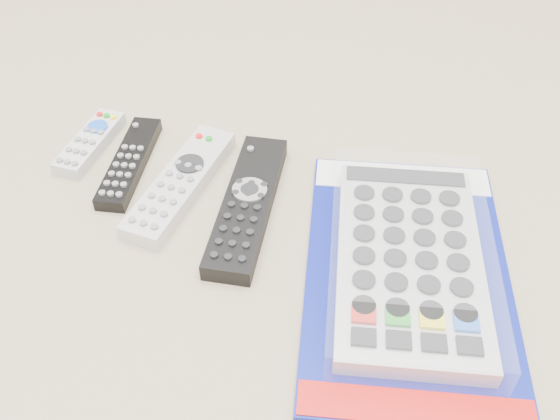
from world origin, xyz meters
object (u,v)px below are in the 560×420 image
(remote_silver_dvd, at_px, (181,183))
(jumbo_remote_packaged, at_px, (409,259))
(remote_large_black, at_px, (248,204))
(remote_slim_black, at_px, (129,162))
(remote_small_grey, at_px, (90,142))

(remote_silver_dvd, height_order, jumbo_remote_packaged, jumbo_remote_packaged)
(remote_large_black, bearing_deg, jumbo_remote_packaged, -17.54)
(jumbo_remote_packaged, bearing_deg, remote_slim_black, 158.02)
(remote_silver_dvd, xyz_separation_m, jumbo_remote_packaged, (0.30, -0.05, 0.01))
(remote_small_grey, relative_size, remote_slim_black, 0.75)
(remote_small_grey, height_order, remote_slim_black, same)
(remote_silver_dvd, distance_m, jumbo_remote_packaged, 0.30)
(remote_silver_dvd, distance_m, remote_large_black, 0.09)
(remote_slim_black, relative_size, remote_silver_dvd, 0.82)
(remote_small_grey, height_order, jumbo_remote_packaged, jumbo_remote_packaged)
(remote_silver_dvd, bearing_deg, remote_large_black, -2.56)
(remote_small_grey, distance_m, jumbo_remote_packaged, 0.46)
(remote_silver_dvd, xyz_separation_m, remote_large_black, (0.09, -0.01, 0.00))
(remote_large_black, height_order, jumbo_remote_packaged, jumbo_remote_packaged)
(remote_small_grey, height_order, remote_silver_dvd, remote_silver_dvd)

